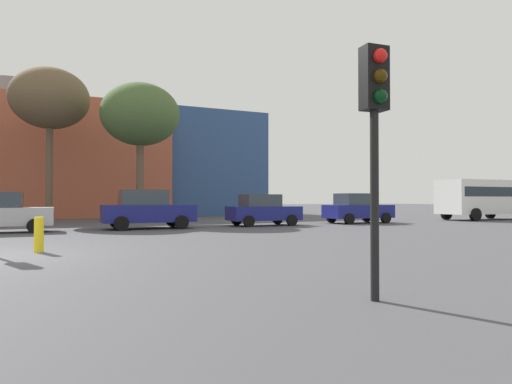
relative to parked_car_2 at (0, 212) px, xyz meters
The scene contains 10 objects.
building_backdrop 19.58m from the parked_car_2, 93.70° to the left, with size 40.68×12.59×10.96m.
parked_car_2 is the anchor object (origin of this frame).
parked_car_3 6.13m from the parked_car_2, ahead, with size 4.28×2.10×1.86m.
parked_car_4 12.26m from the parked_car_2, ahead, with size 3.87×1.90×1.68m.
parked_car_5 18.47m from the parked_car_2, ahead, with size 4.05×1.99×1.76m.
white_bus 29.06m from the parked_car_2, ahead, with size 6.80×2.62×2.72m.
traffic_light_near_right 17.76m from the parked_car_2, 69.05° to the right, with size 0.38×0.37×3.56m.
bare_tree_1 11.12m from the parked_car_2, 43.71° to the left, with size 4.87×4.87×8.67m.
bare_tree_2 11.11m from the parked_car_2, 78.96° to the left, with size 4.72×4.72×9.57m.
bollard_yellow_0 8.51m from the parked_car_2, 77.83° to the right, with size 0.24×0.24×0.94m, color yellow.
Camera 1 is at (1.52, -12.53, 1.42)m, focal length 30.89 mm.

